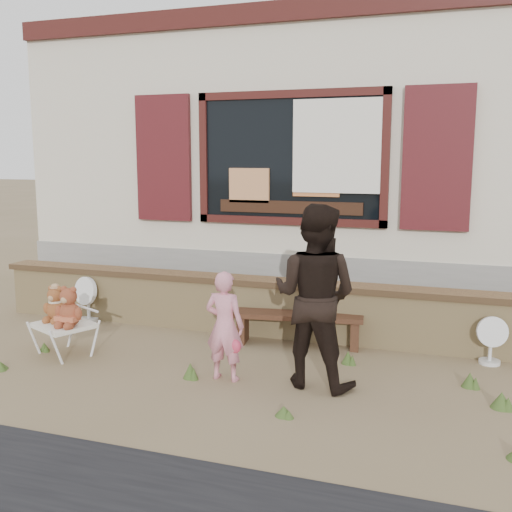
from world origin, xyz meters
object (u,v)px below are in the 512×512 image
at_px(folding_chair, 64,326).
at_px(teddy_bear_left, 56,303).
at_px(bench, 298,322).
at_px(child, 225,326).
at_px(adult, 315,296).
at_px(teddy_bear_right, 69,306).

distance_m(folding_chair, teddy_bear_left, 0.27).
xyz_separation_m(bench, folding_chair, (-2.25, -1.12, 0.05)).
xyz_separation_m(bench, child, (-0.38, -1.22, 0.25)).
distance_m(teddy_bear_left, adult, 2.83).
xyz_separation_m(child, adult, (0.82, 0.15, 0.31)).
relative_size(bench, teddy_bear_right, 3.41).
bearing_deg(adult, folding_chair, 10.40).
bearing_deg(teddy_bear_left, teddy_bear_right, -0.00).
bearing_deg(bench, teddy_bear_right, -159.12).
bearing_deg(teddy_bear_right, child, 23.25).
bearing_deg(adult, child, 19.60).
distance_m(teddy_bear_right, child, 1.74).
relative_size(bench, child, 1.40).
height_order(bench, folding_chair, bench).
relative_size(folding_chair, adult, 0.43).
bearing_deg(teddy_bear_left, bench, 48.63).
bearing_deg(bench, adult, -75.87).
bearing_deg(teddy_bear_right, folding_chair, -180.00).
bearing_deg(teddy_bear_right, bench, 53.61).
distance_m(teddy_bear_right, adult, 2.57).
height_order(folding_chair, teddy_bear_right, teddy_bear_right).
distance_m(bench, teddy_bear_left, 2.61).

